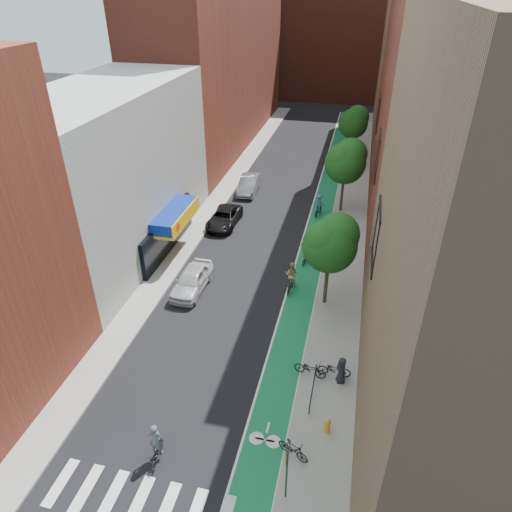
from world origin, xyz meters
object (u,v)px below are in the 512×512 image
Objects in this scene: cyclist_lane_near at (291,279)px; fire_hydrant at (327,425)px; cyclist_lead at (156,448)px; pedestrian at (341,370)px; parked_car_black at (224,218)px; parked_car_white at (192,280)px; cyclist_lane_far at (319,206)px; cyclist_lane_mid at (307,252)px; parked_car_silver at (249,184)px.

fire_hydrant is at bearing 113.48° from cyclist_lane_near.
cyclist_lead is 1.35× the size of pedestrian.
pedestrian is at bearing -53.94° from parked_car_black.
cyclist_lane_near is (6.55, 1.45, 0.14)m from parked_car_white.
cyclist_lane_far is at bearing -106.09° from cyclist_lead.
parked_car_white is 0.95× the size of parked_car_black.
cyclist_lane_mid reaches higher than cyclist_lane_far.
cyclist_lane_far is (0.52, 11.92, -0.04)m from cyclist_lane_near.
parked_car_black is 21.92m from fire_hydrant.
cyclist_lane_near is 1.02× the size of cyclist_lane_mid.
pedestrian is at bearing 122.57° from cyclist_lane_near.
parked_car_white is 0.97× the size of parked_car_silver.
parked_car_black is at bearing -162.11° from pedestrian.
cyclist_lead reaches higher than parked_car_black.
cyclist_lead reaches higher than pedestrian.
cyclist_lane_near is at bearing 13.95° from parked_car_white.
parked_car_white is at bearing -91.79° from parked_car_silver.
cyclist_lane_far is (-0.02, 8.09, 0.03)m from cyclist_lane_mid.
cyclist_lead is 9.83m from pedestrian.
parked_car_black is at bearing -18.32° from cyclist_lane_mid.
parked_car_white is 2.13× the size of cyclist_lane_near.
cyclist_lead is (3.51, -22.15, 0.07)m from parked_car_black.
cyclist_lane_mid is at bearing -92.36° from cyclist_lane_near.
cyclist_lane_far is (7.66, 3.75, 0.21)m from parked_car_black.
parked_car_white and parked_car_silver have the same top height.
parked_car_black is at bearing -95.32° from parked_car_silver.
cyclist_lead is 7.79m from fire_hydrant.
cyclist_lane_mid is 1.06× the size of cyclist_lane_far.
cyclist_lead reaches higher than parked_car_white.
parked_car_silver is 28.45m from fire_hydrant.
parked_car_silver is 3.03× the size of pedestrian.
parked_car_silver reaches higher than parked_car_black.
cyclist_lane_far is (4.15, 25.90, 0.14)m from cyclist_lead.
cyclist_lane_far is at bearing -86.90° from cyclist_lane_near.
parked_car_black is 5.93× the size of fire_hydrant.
pedestrian is (10.70, -23.23, 0.15)m from parked_car_silver.
parked_car_white reaches higher than fire_hydrant.
cyclist_lane_far reaches higher than pedestrian.
cyclist_lane_near is 1.38× the size of pedestrian.
cyclist_lane_near is at bearing 107.90° from fire_hydrant.
pedestrian is (3.40, -19.60, 0.05)m from cyclist_lane_far.
parked_car_white is 2.93× the size of pedestrian.
cyclist_lane_near is at bearing 101.10° from cyclist_lane_far.
cyclist_lane_mid is at bearing 179.37° from pedestrian.
cyclist_lane_near is at bearing -47.68° from parked_car_black.
parked_car_black is at bearing 119.17° from fire_hydrant.
parked_car_white is 17.00m from parked_car_silver.
parked_car_silver is 2.37× the size of cyclist_lane_far.
cyclist_lead is 18.29m from cyclist_lane_mid.
cyclist_lane_near reaches higher than pedestrian.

